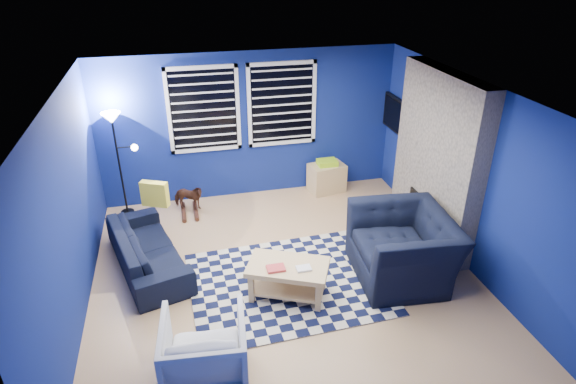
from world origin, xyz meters
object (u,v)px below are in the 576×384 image
object	(u,v)px
tv	(398,116)
coffee_table	(288,274)
sofa	(147,249)
rocking_horse	(188,198)
armchair_bent	(205,351)
armchair_big	(403,247)
floor_lamp	(115,132)
cabinet	(327,177)

from	to	relation	value
tv	coffee_table	world-z (taller)	tv
sofa	coffee_table	xyz separation A→B (m)	(1.72, -1.06, 0.06)
rocking_horse	armchair_bent	bearing A→B (deg)	-156.50
tv	coffee_table	xyz separation A→B (m)	(-2.50, -2.45, -1.06)
rocking_horse	armchair_big	bearing A→B (deg)	-107.70
coffee_table	sofa	bearing A→B (deg)	148.22
coffee_table	armchair_bent	bearing A→B (deg)	-135.53
sofa	armchair_bent	bearing A→B (deg)	-179.51
coffee_table	floor_lamp	world-z (taller)	floor_lamp
armchair_big	floor_lamp	xyz separation A→B (m)	(-3.65, 2.62, 0.97)
sofa	floor_lamp	world-z (taller)	floor_lamp
cabinet	floor_lamp	world-z (taller)	floor_lamp
armchair_big	rocking_horse	xyz separation A→B (m)	(-2.66, 2.36, -0.15)
coffee_table	rocking_horse	bearing A→B (deg)	114.19
sofa	armchair_big	world-z (taller)	armchair_big
tv	armchair_big	world-z (taller)	tv
tv	sofa	distance (m)	4.57
sofa	cabinet	xyz separation A→B (m)	(3.08, 1.63, -0.01)
rocking_horse	cabinet	distance (m)	2.47
armchair_bent	cabinet	world-z (taller)	armchair_bent
tv	armchair_big	distance (m)	2.72
floor_lamp	armchair_bent	bearing A→B (deg)	-75.66
sofa	armchair_bent	size ratio (longest dim) A/B	2.27
rocking_horse	sofa	bearing A→B (deg)	179.32
armchair_big	armchair_bent	world-z (taller)	armchair_big
cabinet	floor_lamp	xyz separation A→B (m)	(-3.44, -0.00, 1.15)
sofa	coffee_table	bearing A→B (deg)	-136.95
armchair_big	cabinet	xyz separation A→B (m)	(-0.21, 2.62, -0.18)
armchair_bent	rocking_horse	world-z (taller)	armchair_bent
cabinet	armchair_bent	bearing A→B (deg)	-133.13
tv	armchair_bent	size ratio (longest dim) A/B	1.19
sofa	rocking_horse	xyz separation A→B (m)	(0.62, 1.37, 0.01)
floor_lamp	cabinet	bearing A→B (deg)	0.05
tv	armchair_big	size ratio (longest dim) A/B	0.74
tv	armchair_big	bearing A→B (deg)	-111.27
armchair_big	armchair_bent	size ratio (longest dim) A/B	1.62
tv	armchair_bent	xyz separation A→B (m)	(-3.61, -3.54, -1.02)
coffee_table	floor_lamp	xyz separation A→B (m)	(-2.08, 2.69, 1.07)
armchair_big	cabinet	size ratio (longest dim) A/B	2.02
sofa	cabinet	world-z (taller)	cabinet
coffee_table	cabinet	distance (m)	3.02
armchair_bent	floor_lamp	bearing A→B (deg)	-70.09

